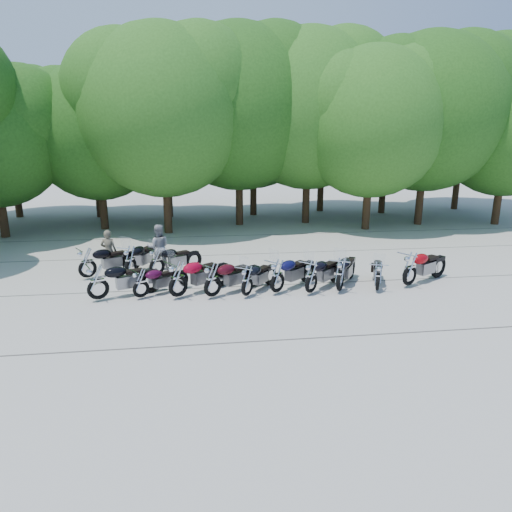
{
  "coord_description": "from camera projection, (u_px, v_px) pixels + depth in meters",
  "views": [
    {
      "loc": [
        -2.02,
        -13.79,
        5.19
      ],
      "look_at": [
        0.0,
        1.5,
        1.1
      ],
      "focal_mm": 32.0,
      "sensor_mm": 36.0,
      "label": 1
    }
  ],
  "objects": [
    {
      "name": "motorcycle_3",
      "position": [
        213.0,
        279.0,
        14.82
      ],
      "size": [
        2.37,
        1.94,
        1.34
      ],
      "primitive_type": null,
      "rotation": [
        0.0,
        0.0,
        2.17
      ],
      "color": "#3C0811",
      "rests_on": "ground"
    },
    {
      "name": "tree_11",
      "position": [
        166.0,
        130.0,
        28.66
      ],
      "size": [
        7.56,
        7.56,
        9.28
      ],
      "color": "#3A2614",
      "rests_on": "ground"
    },
    {
      "name": "motorcycle_12",
      "position": [
        157.0,
        260.0,
        17.23
      ],
      "size": [
        2.23,
        1.67,
        1.24
      ],
      "primitive_type": null,
      "rotation": [
        0.0,
        0.0,
        2.09
      ],
      "color": "black",
      "rests_on": "ground"
    },
    {
      "name": "tree_5",
      "position": [
        308.0,
        111.0,
        26.35
      ],
      "size": [
        9.04,
        9.04,
        11.1
      ],
      "color": "#3A2614",
      "rests_on": "ground"
    },
    {
      "name": "motorcycle_10",
      "position": [
        87.0,
        262.0,
        16.81
      ],
      "size": [
        2.42,
        1.85,
        1.35
      ],
      "primitive_type": null,
      "rotation": [
        0.0,
        0.0,
        2.11
      ],
      "color": "black",
      "rests_on": "ground"
    },
    {
      "name": "tree_4",
      "position": [
        239.0,
        109.0,
        25.71
      ],
      "size": [
        9.13,
        9.13,
        11.2
      ],
      "color": "#3A2614",
      "rests_on": "ground"
    },
    {
      "name": "tree_9",
      "position": [
        8.0,
        130.0,
        28.53
      ],
      "size": [
        7.59,
        7.59,
        9.32
      ],
      "color": "#3A2614",
      "rests_on": "ground"
    },
    {
      "name": "tree_13",
      "position": [
        323.0,
        122.0,
        30.85
      ],
      "size": [
        8.31,
        8.31,
        10.2
      ],
      "color": "#3A2614",
      "rests_on": "ground"
    },
    {
      "name": "motorcycle_7",
      "position": [
        340.0,
        273.0,
        15.39
      ],
      "size": [
        1.86,
        2.44,
        1.36
      ],
      "primitive_type": null,
      "rotation": [
        0.0,
        0.0,
        2.6
      ],
      "color": "black",
      "rests_on": "ground"
    },
    {
      "name": "tree_15",
      "position": [
        465.0,
        108.0,
        31.41
      ],
      "size": [
        9.67,
        9.67,
        11.86
      ],
      "color": "#3A2614",
      "rests_on": "ground"
    },
    {
      "name": "tree_6",
      "position": [
        372.0,
        123.0,
        24.63
      ],
      "size": [
        8.0,
        8.0,
        9.82
      ],
      "color": "#3A2614",
      "rests_on": "ground"
    },
    {
      "name": "tree_3",
      "position": [
        163.0,
        113.0,
        23.5
      ],
      "size": [
        8.7,
        8.7,
        10.67
      ],
      "color": "#3A2614",
      "rests_on": "ground"
    },
    {
      "name": "tree_12",
      "position": [
        253.0,
        127.0,
        29.34
      ],
      "size": [
        7.88,
        7.88,
        9.67
      ],
      "color": "#3A2614",
      "rests_on": "ground"
    },
    {
      "name": "motorcycle_8",
      "position": [
        378.0,
        275.0,
        15.48
      ],
      "size": [
        1.35,
        2.17,
        1.18
      ],
      "primitive_type": null,
      "rotation": [
        0.0,
        0.0,
        2.77
      ],
      "color": "black",
      "rests_on": "ground"
    },
    {
      "name": "tree_8",
      "position": [
        507.0,
        130.0,
        26.14
      ],
      "size": [
        7.53,
        7.53,
        9.25
      ],
      "color": "#3A2614",
      "rests_on": "ground"
    },
    {
      "name": "motorcycle_2",
      "position": [
        178.0,
        278.0,
        14.79
      ],
      "size": [
        2.48,
        2.12,
        1.43
      ],
      "primitive_type": null,
      "rotation": [
        0.0,
        0.0,
        2.21
      ],
      "color": "#9D0520",
      "rests_on": "ground"
    },
    {
      "name": "tree_2",
      "position": [
        97.0,
        133.0,
        24.83
      ],
      "size": [
        7.31,
        7.31,
        8.97
      ],
      "color": "#3A2614",
      "rests_on": "ground"
    },
    {
      "name": "motorcycle_6",
      "position": [
        311.0,
        276.0,
        15.19
      ],
      "size": [
        2.19,
        2.14,
        1.33
      ],
      "primitive_type": null,
      "rotation": [
        0.0,
        0.0,
        2.34
      ],
      "color": "black",
      "rests_on": "ground"
    },
    {
      "name": "motorcycle_4",
      "position": [
        247.0,
        280.0,
        14.93
      ],
      "size": [
        1.85,
        2.1,
        1.22
      ],
      "primitive_type": null,
      "rotation": [
        0.0,
        0.0,
        2.47
      ],
      "color": "black",
      "rests_on": "ground"
    },
    {
      "name": "motorcycle_5",
      "position": [
        277.0,
        275.0,
        15.22
      ],
      "size": [
        2.3,
        2.12,
        1.36
      ],
      "primitive_type": null,
      "rotation": [
        0.0,
        0.0,
        2.28
      ],
      "color": "#0C0C36",
      "rests_on": "ground"
    },
    {
      "name": "rider_0",
      "position": [
        109.0,
        251.0,
        17.64
      ],
      "size": [
        0.68,
        0.52,
        1.69
      ],
      "primitive_type": "imported",
      "rotation": [
        0.0,
        0.0,
        2.94
      ],
      "color": "brown",
      "rests_on": "ground"
    },
    {
      "name": "motorcycle_1",
      "position": [
        141.0,
        282.0,
        14.79
      ],
      "size": [
        2.03,
        1.62,
        1.14
      ],
      "primitive_type": null,
      "rotation": [
        0.0,
        0.0,
        2.15
      ],
      "color": "#380724",
      "rests_on": "ground"
    },
    {
      "name": "motorcycle_0",
      "position": [
        98.0,
        281.0,
        14.55
      ],
      "size": [
        2.52,
        1.62,
        1.37
      ],
      "primitive_type": null,
      "rotation": [
        0.0,
        0.0,
        1.97
      ],
      "color": "black",
      "rests_on": "ground"
    },
    {
      "name": "tree_10",
      "position": [
        93.0,
        128.0,
        28.56
      ],
      "size": [
        7.78,
        7.78,
        9.55
      ],
      "color": "#3A2614",
      "rests_on": "ground"
    },
    {
      "name": "motorcycle_9",
      "position": [
        410.0,
        268.0,
        15.91
      ],
      "size": [
        2.58,
        1.95,
        1.43
      ],
      "primitive_type": null,
      "rotation": [
        0.0,
        0.0,
        2.1
      ],
      "color": "#93050C",
      "rests_on": "ground"
    },
    {
      "name": "tree_14",
      "position": [
        387.0,
        125.0,
        30.08
      ],
      "size": [
        8.02,
        8.02,
        9.84
      ],
      "color": "#3A2614",
      "rests_on": "ground"
    },
    {
      "name": "rider_1",
      "position": [
        158.0,
        247.0,
        18.0
      ],
      "size": [
        0.92,
        0.73,
        1.82
      ],
      "primitive_type": "imported",
      "rotation": [
        0.0,
        0.0,
        3.19
      ],
      "color": "#969698",
      "rests_on": "ground"
    },
    {
      "name": "motorcycle_11",
      "position": [
        130.0,
        260.0,
        17.0
      ],
      "size": [
        1.72,
        2.53,
        1.38
      ],
      "primitive_type": null,
      "rotation": [
        0.0,
        0.0,
        2.7
      ],
      "color": "black",
      "rests_on": "ground"
    },
    {
      "name": "tree_7",
      "position": [
        428.0,
        113.0,
        25.87
      ],
      "size": [
        8.79,
        8.79,
        10.79
      ],
      "color": "#3A2614",
      "rests_on": "ground"
    },
    {
      "name": "ground",
      "position": [
        262.0,
        300.0,
        14.8
      ],
      "size": [
        90.0,
        90.0,
        0.0
      ],
      "primitive_type": "plane",
      "color": "#A7A196",
      "rests_on": "ground"
    }
  ]
}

